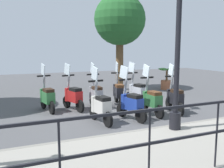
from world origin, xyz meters
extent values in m
plane|color=#4C4C4F|center=(0.00, 0.00, 0.00)|extent=(28.00, 28.00, 0.00)
cube|color=gray|center=(-3.20, 0.00, 0.07)|extent=(2.20, 20.00, 0.15)
cube|color=gray|center=(-2.15, 0.00, 0.07)|extent=(0.10, 20.00, 0.15)
cylinder|color=black|center=(-4.20, 0.62, 0.68)|extent=(0.03, 0.03, 1.05)
cylinder|color=black|center=(-4.20, 1.85, 0.68)|extent=(0.03, 0.03, 1.05)
cylinder|color=black|center=(-4.20, 3.08, 0.68)|extent=(0.03, 0.03, 1.05)
cylinder|color=black|center=(-2.40, 0.02, 0.35)|extent=(0.26, 0.26, 0.40)
cylinder|color=black|center=(-2.40, 0.02, 2.37)|extent=(0.12, 0.12, 4.44)
cylinder|color=brown|center=(4.04, -1.56, 1.24)|extent=(0.36, 0.36, 2.47)
sphere|color=#235B28|center=(4.04, -1.56, 3.39)|extent=(2.46, 2.46, 2.46)
cylinder|color=#9E5B3D|center=(3.19, -3.75, 0.23)|extent=(0.56, 0.56, 0.45)
cylinder|color=brown|center=(3.19, -3.75, 0.70)|extent=(0.10, 0.10, 0.50)
ellipsoid|color=#387A33|center=(3.44, -3.75, 1.00)|extent=(0.56, 0.16, 0.10)
ellipsoid|color=#387A33|center=(2.94, -3.75, 1.00)|extent=(0.56, 0.16, 0.10)
ellipsoid|color=#387A33|center=(3.19, -3.50, 1.00)|extent=(0.56, 0.16, 0.10)
ellipsoid|color=#387A33|center=(3.19, -4.00, 1.00)|extent=(0.56, 0.16, 0.10)
ellipsoid|color=#387A33|center=(3.37, -3.57, 1.00)|extent=(0.56, 0.16, 0.10)
ellipsoid|color=#387A33|center=(3.01, -3.93, 1.00)|extent=(0.56, 0.16, 0.10)
cylinder|color=black|center=(-0.28, -1.36, 0.20)|extent=(0.41, 0.17, 0.40)
cylinder|color=black|center=(-1.09, -1.18, 0.20)|extent=(0.41, 0.17, 0.40)
cube|color=black|center=(-0.77, -1.25, 0.48)|extent=(0.65, 0.40, 0.36)
cube|color=black|center=(-0.48, -1.32, 0.50)|extent=(0.18, 0.32, 0.44)
cube|color=black|center=(-0.83, -1.24, 0.71)|extent=(0.45, 0.34, 0.10)
cylinder|color=gray|center=(-0.42, -1.33, 0.85)|extent=(0.19, 0.11, 0.55)
cube|color=black|center=(-0.42, -1.33, 1.13)|extent=(0.15, 0.44, 0.05)
cube|color=silver|center=(-0.37, -1.34, 1.33)|extent=(0.39, 0.11, 0.42)
cylinder|color=black|center=(-0.26, -0.41, 0.20)|extent=(0.40, 0.09, 0.40)
cylinder|color=black|center=(-1.09, -0.43, 0.20)|extent=(0.40, 0.09, 0.40)
cube|color=#2D6B38|center=(-0.76, -0.42, 0.48)|extent=(0.61, 0.30, 0.36)
cube|color=#2D6B38|center=(-0.47, -0.41, 0.50)|extent=(0.13, 0.30, 0.44)
cube|color=#4C2D19|center=(-0.83, -0.42, 0.71)|extent=(0.41, 0.27, 0.10)
cylinder|color=gray|center=(-0.41, -0.41, 0.85)|extent=(0.18, 0.08, 0.55)
cube|color=black|center=(-0.41, -0.41, 1.13)|extent=(0.07, 0.44, 0.05)
cube|color=silver|center=(-0.35, -0.41, 1.33)|extent=(0.39, 0.04, 0.42)
cylinder|color=black|center=(-0.45, 0.47, 0.20)|extent=(0.41, 0.17, 0.40)
cylinder|color=black|center=(-1.26, 0.27, 0.20)|extent=(0.41, 0.17, 0.40)
cube|color=navy|center=(-0.94, 0.35, 0.48)|extent=(0.65, 0.42, 0.36)
cube|color=navy|center=(-0.66, 0.42, 0.50)|extent=(0.19, 0.32, 0.44)
cube|color=black|center=(-1.01, 0.33, 0.71)|extent=(0.45, 0.35, 0.10)
cylinder|color=gray|center=(-0.60, 0.43, 0.85)|extent=(0.19, 0.11, 0.55)
cube|color=black|center=(-0.60, 0.43, 1.13)|extent=(0.16, 0.44, 0.05)
cube|color=silver|center=(-0.54, 0.45, 1.33)|extent=(0.38, 0.12, 0.42)
cylinder|color=black|center=(-0.40, 1.33, 0.20)|extent=(0.41, 0.13, 0.40)
cylinder|color=black|center=(-1.22, 1.23, 0.20)|extent=(0.41, 0.13, 0.40)
cube|color=beige|center=(-0.89, 1.27, 0.48)|extent=(0.63, 0.35, 0.36)
cube|color=beige|center=(-0.60, 1.31, 0.50)|extent=(0.16, 0.31, 0.44)
cube|color=black|center=(-0.96, 1.26, 0.71)|extent=(0.43, 0.31, 0.10)
cylinder|color=gray|center=(-0.54, 1.31, 0.85)|extent=(0.19, 0.09, 0.55)
cube|color=black|center=(-0.54, 1.31, 1.13)|extent=(0.11, 0.44, 0.05)
cube|color=silver|center=(-0.48, 1.32, 1.33)|extent=(0.39, 0.08, 0.42)
cylinder|color=black|center=(1.24, -0.68, 0.20)|extent=(0.41, 0.15, 0.40)
cylinder|color=black|center=(0.43, -0.84, 0.20)|extent=(0.41, 0.15, 0.40)
cube|color=#B7BCC6|center=(0.75, -0.78, 0.48)|extent=(0.64, 0.39, 0.36)
cube|color=#B7BCC6|center=(1.04, -0.72, 0.50)|extent=(0.17, 0.32, 0.44)
cube|color=black|center=(0.68, -0.79, 0.71)|extent=(0.44, 0.33, 0.10)
cylinder|color=gray|center=(1.09, -0.71, 0.85)|extent=(0.19, 0.10, 0.55)
cube|color=black|center=(1.09, -0.71, 1.13)|extent=(0.14, 0.44, 0.05)
cube|color=silver|center=(1.15, -0.70, 1.33)|extent=(0.39, 0.10, 0.42)
cylinder|color=black|center=(1.45, -0.22, 0.20)|extent=(0.41, 0.17, 0.40)
cylinder|color=black|center=(0.64, -0.03, 0.20)|extent=(0.41, 0.17, 0.40)
cube|color=black|center=(0.96, -0.10, 0.48)|extent=(0.65, 0.41, 0.36)
cube|color=black|center=(1.25, -0.17, 0.50)|extent=(0.18, 0.32, 0.44)
cube|color=#4C2D19|center=(0.90, -0.09, 0.71)|extent=(0.45, 0.34, 0.10)
cylinder|color=gray|center=(1.31, -0.18, 0.85)|extent=(0.19, 0.11, 0.55)
cube|color=black|center=(1.31, -0.18, 1.13)|extent=(0.16, 0.44, 0.05)
cube|color=silver|center=(1.36, -0.20, 1.33)|extent=(0.38, 0.12, 0.42)
cylinder|color=black|center=(1.30, 0.80, 0.20)|extent=(0.40, 0.09, 0.40)
cylinder|color=black|center=(0.47, 0.82, 0.20)|extent=(0.40, 0.09, 0.40)
cube|color=gray|center=(0.80, 0.81, 0.48)|extent=(0.61, 0.30, 0.36)
cube|color=gray|center=(1.09, 0.81, 0.50)|extent=(0.13, 0.30, 0.44)
cube|color=black|center=(0.73, 0.82, 0.71)|extent=(0.41, 0.27, 0.10)
cylinder|color=gray|center=(1.15, 0.81, 0.85)|extent=(0.18, 0.07, 0.55)
cube|color=black|center=(1.15, 0.81, 1.13)|extent=(0.07, 0.44, 0.05)
cube|color=silver|center=(1.21, 0.80, 1.33)|extent=(0.39, 0.04, 0.42)
cylinder|color=black|center=(1.31, 1.72, 0.20)|extent=(0.41, 0.19, 0.40)
cylinder|color=black|center=(0.51, 1.48, 0.20)|extent=(0.41, 0.19, 0.40)
cube|color=#B21E1E|center=(0.83, 1.57, 0.48)|extent=(0.66, 0.44, 0.36)
cube|color=#B21E1E|center=(1.10, 1.66, 0.50)|extent=(0.20, 0.32, 0.44)
cube|color=black|center=(0.76, 1.55, 0.71)|extent=(0.46, 0.36, 0.10)
cylinder|color=gray|center=(1.16, 1.67, 0.85)|extent=(0.20, 0.12, 0.55)
cube|color=black|center=(1.16, 1.67, 1.13)|extent=(0.18, 0.44, 0.05)
cube|color=silver|center=(1.22, 1.69, 1.33)|extent=(0.38, 0.14, 0.42)
cylinder|color=black|center=(1.49, 2.47, 0.20)|extent=(0.41, 0.14, 0.40)
cylinder|color=black|center=(0.67, 2.33, 0.20)|extent=(0.41, 0.14, 0.40)
cube|color=#2D6B38|center=(0.99, 2.39, 0.48)|extent=(0.64, 0.37, 0.36)
cube|color=#2D6B38|center=(1.28, 2.43, 0.50)|extent=(0.17, 0.32, 0.44)
cube|color=black|center=(0.92, 2.38, 0.71)|extent=(0.44, 0.32, 0.10)
cylinder|color=gray|center=(1.34, 2.44, 0.85)|extent=(0.19, 0.10, 0.55)
cube|color=black|center=(1.34, 2.44, 1.13)|extent=(0.13, 0.44, 0.05)
cube|color=silver|center=(1.40, 2.45, 1.33)|extent=(0.39, 0.09, 0.42)
camera|label=1|loc=(-6.99, 3.61, 2.02)|focal=40.00mm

